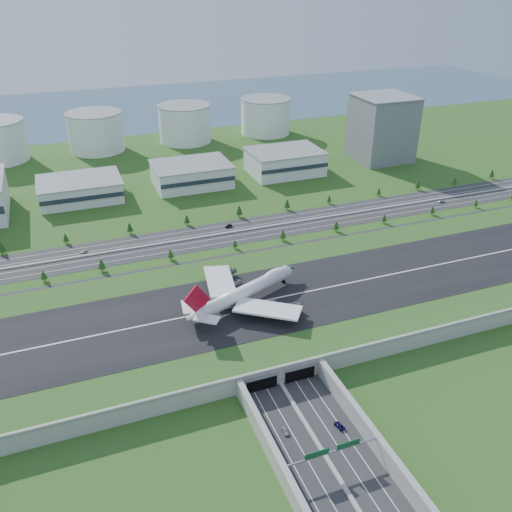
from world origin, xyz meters
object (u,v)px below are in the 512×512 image
object	(u,v)px
boeing_747	(245,291)
office_tower	(382,128)
car_2	(339,426)
car_7	(84,251)
car_5	(229,226)
car_0	(285,431)
car_6	(442,201)

from	to	relation	value
boeing_747	office_tower	bearing A→B (deg)	21.75
boeing_747	car_2	bearing A→B (deg)	-106.81
car_2	car_7	size ratio (longest dim) A/B	1.11
car_2	car_7	world-z (taller)	car_2
office_tower	car_7	xyz separation A→B (m)	(-266.17, -94.59, -26.73)
boeing_747	car_5	world-z (taller)	boeing_747
car_7	car_2	bearing A→B (deg)	-1.14
car_7	car_5	bearing A→B (deg)	67.65
boeing_747	car_7	bearing A→B (deg)	102.54
car_0	car_7	world-z (taller)	car_0
car_6	car_7	world-z (taller)	car_6
boeing_747	car_6	xyz separation A→B (m)	(184.64, 87.17, -13.47)
car_5	car_7	size ratio (longest dim) A/B	1.13
boeing_747	car_2	xyz separation A→B (m)	(8.36, -82.06, -13.44)
car_5	car_6	xyz separation A→B (m)	(160.20, -14.39, -0.17)
boeing_747	car_5	size ratio (longest dim) A/B	13.26
office_tower	car_2	bearing A→B (deg)	-124.46
boeing_747	car_6	bearing A→B (deg)	2.64
car_5	car_6	world-z (taller)	car_5
car_0	car_5	bearing A→B (deg)	83.59
car_2	car_7	xyz separation A→B (m)	(-77.55, 180.25, -0.04)
office_tower	boeing_747	xyz separation A→B (m)	(-196.98, -192.78, -13.25)
boeing_747	car_7	world-z (taller)	boeing_747
car_2	car_5	size ratio (longest dim) A/B	0.98
car_0	boeing_747	bearing A→B (deg)	86.38
car_2	car_5	bearing A→B (deg)	-106.44
boeing_747	car_0	world-z (taller)	boeing_747
boeing_747	car_7	xyz separation A→B (m)	(-69.19, 98.19, -13.48)
car_6	car_7	distance (m)	254.06
car_7	office_tower	bearing A→B (deg)	85.15
boeing_747	car_0	bearing A→B (deg)	-121.26
car_5	car_2	bearing A→B (deg)	-23.94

